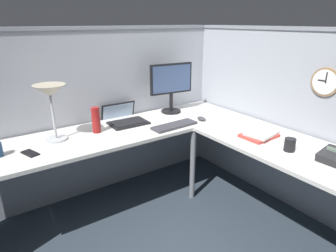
% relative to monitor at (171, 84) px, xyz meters
% --- Properties ---
extents(ground_plane, '(6.80, 6.80, 0.00)m').
position_rel_monitor_xyz_m(ground_plane, '(-0.25, -0.64, -1.02)').
color(ground_plane, '#2D3842').
extents(cubicle_wall_back, '(2.57, 0.12, 1.58)m').
position_rel_monitor_xyz_m(cubicle_wall_back, '(-0.62, 0.23, -0.23)').
color(cubicle_wall_back, '#999EA8').
rests_on(cubicle_wall_back, ground).
extents(cubicle_wall_right, '(0.12, 2.37, 1.58)m').
position_rel_monitor_xyz_m(cubicle_wall_right, '(0.62, -0.90, -0.23)').
color(cubicle_wall_right, '#999EA8').
rests_on(cubicle_wall_right, ground).
extents(desk, '(2.35, 2.15, 0.73)m').
position_rel_monitor_xyz_m(desk, '(-0.40, -0.69, -0.39)').
color(desk, silver).
rests_on(desk, ground).
extents(monitor, '(0.46, 0.20, 0.50)m').
position_rel_monitor_xyz_m(monitor, '(0.00, 0.00, 0.00)').
color(monitor, black).
rests_on(monitor, desk).
extents(laptop, '(0.35, 0.39, 0.22)m').
position_rel_monitor_xyz_m(laptop, '(-0.53, 0.02, -0.27)').
color(laptop, black).
rests_on(laptop, desk).
extents(keyboard, '(0.44, 0.16, 0.02)m').
position_rel_monitor_xyz_m(keyboard, '(-0.23, -0.38, -0.28)').
color(keyboard, '#38383D').
rests_on(keyboard, desk).
extents(computer_mouse, '(0.06, 0.10, 0.03)m').
position_rel_monitor_xyz_m(computer_mouse, '(0.08, -0.38, -0.28)').
color(computer_mouse, '#38383D').
rests_on(computer_mouse, desk).
extents(desk_lamp_dome, '(0.24, 0.24, 0.44)m').
position_rel_monitor_xyz_m(desk_lamp_dome, '(-1.19, -0.09, 0.07)').
color(desk_lamp_dome, '#B7BABF').
rests_on(desk_lamp_dome, desk).
extents(cell_phone, '(0.11, 0.16, 0.01)m').
position_rel_monitor_xyz_m(cell_phone, '(-1.41, -0.25, -0.29)').
color(cell_phone, black).
rests_on(cell_phone, desk).
extents(thermos_flask, '(0.07, 0.07, 0.22)m').
position_rel_monitor_xyz_m(thermos_flask, '(-0.86, -0.11, -0.18)').
color(thermos_flask, maroon).
rests_on(thermos_flask, desk).
extents(book_stack, '(0.30, 0.24, 0.04)m').
position_rel_monitor_xyz_m(book_stack, '(0.20, -0.97, -0.27)').
color(book_stack, '#BF3F38').
rests_on(book_stack, desk).
extents(coffee_mug, '(0.08, 0.08, 0.10)m').
position_rel_monitor_xyz_m(coffee_mug, '(0.15, -1.27, -0.25)').
color(coffee_mug, black).
rests_on(coffee_mug, desk).
extents(wall_clock, '(0.04, 0.22, 0.22)m').
position_rel_monitor_xyz_m(wall_clock, '(0.57, -1.24, 0.16)').
color(wall_clock, olive).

